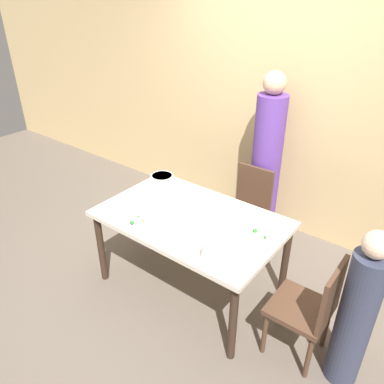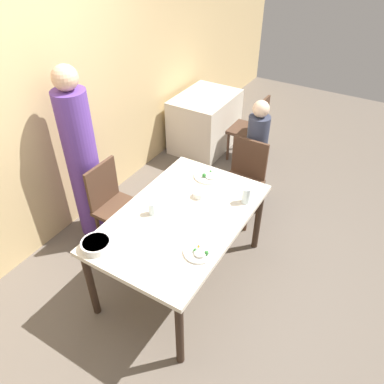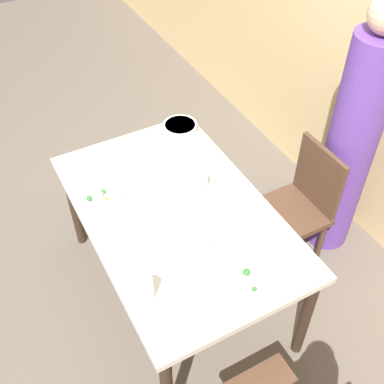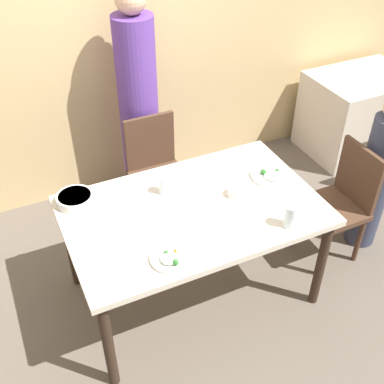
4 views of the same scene
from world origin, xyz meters
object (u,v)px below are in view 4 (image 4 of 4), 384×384
at_px(bowl_curry, 75,199).
at_px(glass_water_tall, 291,216).
at_px(person_child, 376,178).
at_px(plate_rice_adult, 171,258).
at_px(chair_adult_spot, 157,170).
at_px(chair_child_spot, 340,201).
at_px(person_adult, 139,109).

xyz_separation_m(bowl_curry, glass_water_tall, (1.04, -0.71, 0.04)).
relative_size(person_child, plate_rice_adult, 5.42).
relative_size(chair_adult_spot, glass_water_tall, 6.04).
bearing_deg(chair_child_spot, glass_water_tall, -65.51).
xyz_separation_m(person_child, glass_water_tall, (-0.95, -0.30, 0.23)).
height_order(chair_child_spot, person_adult, person_adult).
xyz_separation_m(chair_adult_spot, glass_water_tall, (0.34, -1.18, 0.34)).
height_order(chair_child_spot, bowl_curry, chair_child_spot).
bearing_deg(chair_child_spot, bowl_curry, -103.49).
bearing_deg(chair_adult_spot, chair_child_spot, -41.13).
relative_size(chair_adult_spot, plate_rice_adult, 3.84).
bearing_deg(chair_child_spot, chair_adult_spot, -131.13).
distance_m(person_adult, person_child, 1.78).
height_order(person_adult, person_child, person_adult).
xyz_separation_m(chair_child_spot, plate_rice_adult, (-1.37, -0.26, 0.29)).
relative_size(person_adult, bowl_curry, 7.84).
relative_size(chair_adult_spot, bowl_curry, 3.88).
distance_m(person_adult, bowl_curry, 1.05).
xyz_separation_m(chair_child_spot, person_adult, (-1.01, 1.20, 0.35)).
bearing_deg(plate_rice_adult, chair_child_spot, 10.92).
height_order(person_child, glass_water_tall, person_child).
xyz_separation_m(person_adult, person_child, (1.29, -1.20, -0.25)).
bearing_deg(glass_water_tall, person_child, 17.70).
height_order(chair_child_spot, glass_water_tall, glass_water_tall).
bearing_deg(person_adult, glass_water_tall, -77.14).
bearing_deg(person_child, chair_adult_spot, 145.74).
bearing_deg(person_child, bowl_curry, 168.38).
xyz_separation_m(chair_child_spot, bowl_curry, (-1.70, 0.41, 0.30)).
relative_size(chair_child_spot, glass_water_tall, 6.04).
distance_m(chair_adult_spot, plate_rice_adult, 1.23).
height_order(chair_adult_spot, person_adult, person_adult).
bearing_deg(bowl_curry, glass_water_tall, -34.41).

